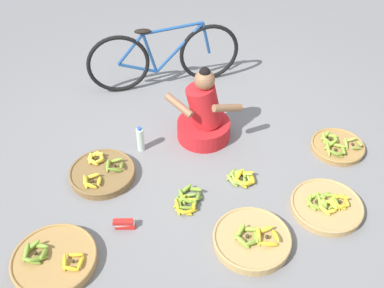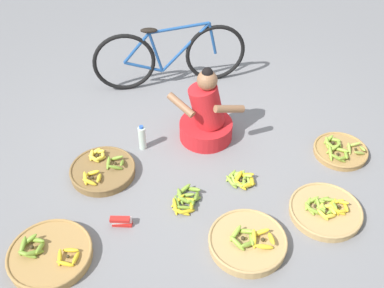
{
  "view_description": "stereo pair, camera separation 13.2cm",
  "coord_description": "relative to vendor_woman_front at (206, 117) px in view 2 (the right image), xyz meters",
  "views": [
    {
      "loc": [
        -0.27,
        -3.12,
        2.94
      ],
      "look_at": [
        0.0,
        -0.2,
        0.35
      ],
      "focal_mm": 42.46,
      "sensor_mm": 36.0,
      "label": 1
    },
    {
      "loc": [
        -0.14,
        -3.13,
        2.94
      ],
      "look_at": [
        0.0,
        -0.2,
        0.35
      ],
      "focal_mm": 42.46,
      "sensor_mm": 36.0,
      "label": 2
    }
  ],
  "objects": [
    {
      "name": "banana_basket_mid_right",
      "position": [
        -1.28,
        -1.37,
        -0.21
      ],
      "size": [
        0.64,
        0.64,
        0.16
      ],
      "color": "#A87F47",
      "rests_on": "ground"
    },
    {
      "name": "banana_basket_front_center",
      "position": [
        0.23,
        -1.32,
        -0.2
      ],
      "size": [
        0.61,
        0.61,
        0.16
      ],
      "color": "tan",
      "rests_on": "ground"
    },
    {
      "name": "bicycle_leaning",
      "position": [
        -0.33,
        0.96,
        0.1
      ],
      "size": [
        1.69,
        0.3,
        0.73
      ],
      "color": "black",
      "rests_on": "ground"
    },
    {
      "name": "vendor_woman_front",
      "position": [
        0.0,
        0.0,
        0.0
      ],
      "size": [
        0.73,
        0.52,
        0.8
      ],
      "color": "red",
      "rests_on": "ground"
    },
    {
      "name": "packet_carton_stack",
      "position": [
        -0.76,
        -1.07,
        -0.21
      ],
      "size": [
        0.18,
        0.07,
        0.09
      ],
      "color": "red",
      "rests_on": "ground"
    },
    {
      "name": "loose_bananas_back_center",
      "position": [
        -0.23,
        -0.86,
        -0.22
      ],
      "size": [
        0.28,
        0.35,
        0.1
      ],
      "color": "olive",
      "rests_on": "ground"
    },
    {
      "name": "water_bottle",
      "position": [
        -0.62,
        -0.13,
        -0.13
      ],
      "size": [
        0.07,
        0.07,
        0.27
      ],
      "color": "silver",
      "rests_on": "ground"
    },
    {
      "name": "banana_basket_back_left",
      "position": [
        0.92,
        -1.04,
        -0.21
      ],
      "size": [
        0.6,
        0.6,
        0.14
      ],
      "color": "tan",
      "rests_on": "ground"
    },
    {
      "name": "ground_plane",
      "position": [
        -0.16,
        -0.3,
        -0.26
      ],
      "size": [
        10.0,
        10.0,
        0.0
      ],
      "primitive_type": "plane",
      "color": "slate"
    },
    {
      "name": "banana_basket_front_left",
      "position": [
        -0.97,
        -0.47,
        -0.21
      ],
      "size": [
        0.59,
        0.59,
        0.15
      ],
      "color": "brown",
      "rests_on": "ground"
    },
    {
      "name": "loose_bananas_near_vendor",
      "position": [
        0.27,
        -0.64,
        -0.23
      ],
      "size": [
        0.29,
        0.25,
        0.1
      ],
      "color": "gold",
      "rests_on": "ground"
    },
    {
      "name": "banana_basket_mid_left",
      "position": [
        1.26,
        -0.31,
        -0.21
      ],
      "size": [
        0.51,
        0.51,
        0.14
      ],
      "color": "#A87F47",
      "rests_on": "ground"
    }
  ]
}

